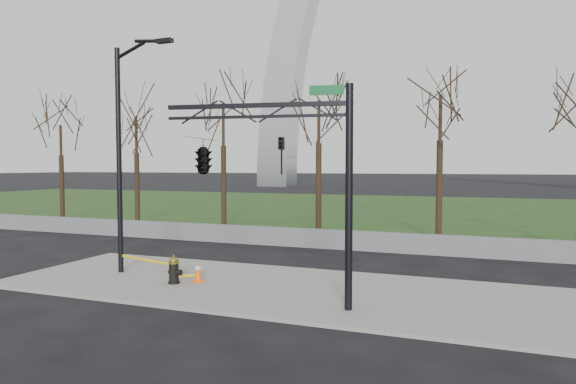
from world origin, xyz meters
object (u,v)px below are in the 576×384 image
at_px(traffic_cone, 198,272).
at_px(traffic_signal_mast, 230,156).
at_px(fire_hydrant, 174,270).
at_px(street_light, 124,143).

bearing_deg(traffic_cone, traffic_signal_mast, -40.80).
height_order(fire_hydrant, traffic_cone, fire_hydrant).
xyz_separation_m(fire_hydrant, traffic_cone, (0.60, 0.47, -0.10)).
bearing_deg(street_light, traffic_cone, -4.07).
distance_m(traffic_cone, traffic_signal_mast, 4.68).
height_order(fire_hydrant, street_light, street_light).
xyz_separation_m(fire_hydrant, traffic_signal_mast, (2.74, -1.38, 3.63)).
bearing_deg(fire_hydrant, street_light, 172.47).
relative_size(fire_hydrant, traffic_cone, 1.41).
bearing_deg(fire_hydrant, traffic_cone, 48.01).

